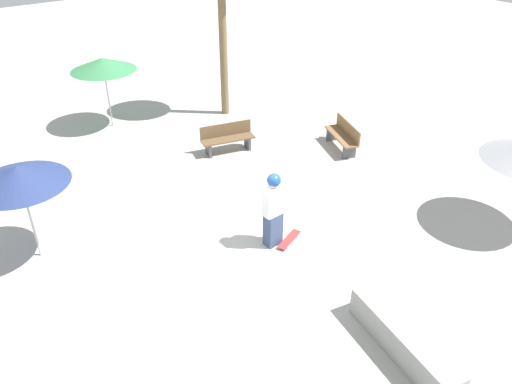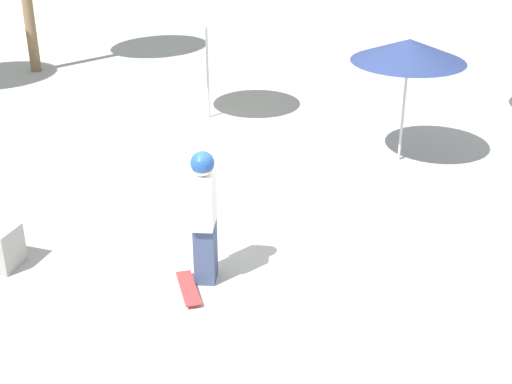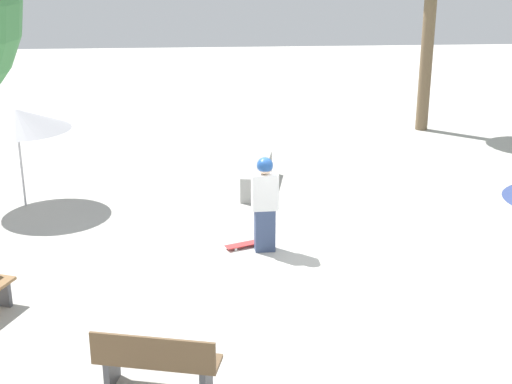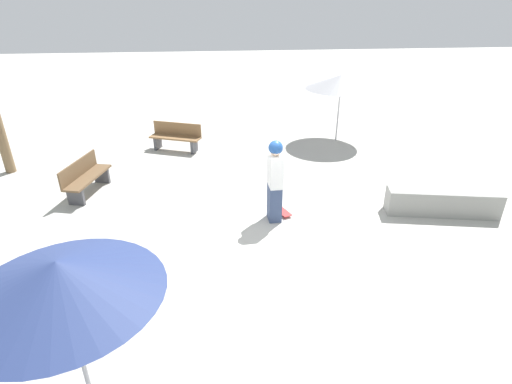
# 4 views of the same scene
# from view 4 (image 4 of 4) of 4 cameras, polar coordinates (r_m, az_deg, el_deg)

# --- Properties ---
(ground_plane) EXTENTS (60.00, 60.00, 0.00)m
(ground_plane) POSITION_cam_4_polar(r_m,az_deg,el_deg) (8.34, 2.19, -5.60)
(ground_plane) COLOR #B2AFA8
(skater_main) EXTENTS (0.30, 0.49, 1.80)m
(skater_main) POSITION_cam_4_polar(r_m,az_deg,el_deg) (8.33, 2.73, 1.92)
(skater_main) COLOR #38476B
(skater_main) RESTS_ON ground_plane
(skateboard) EXTENTS (0.48, 0.82, 0.07)m
(skateboard) POSITION_cam_4_polar(r_m,az_deg,el_deg) (9.07, 3.34, -2.39)
(skateboard) COLOR red
(skateboard) RESTS_ON ground_plane
(concrete_ledge) EXTENTS (2.45, 0.94, 0.57)m
(concrete_ledge) POSITION_cam_4_polar(r_m,az_deg,el_deg) (9.76, 25.08, -1.33)
(concrete_ledge) COLOR gray
(concrete_ledge) RESTS_ON ground_plane
(bench_near) EXTENTS (1.65, 1.00, 0.85)m
(bench_near) POSITION_cam_4_polar(r_m,az_deg,el_deg) (12.84, -11.36, 7.72)
(bench_near) COLOR #47474C
(bench_near) RESTS_ON ground_plane
(bench_far) EXTENTS (0.82, 1.66, 0.85)m
(bench_far) POSITION_cam_4_polar(r_m,az_deg,el_deg) (10.58, -23.17, 1.96)
(bench_far) COLOR #47474C
(bench_far) RESTS_ON ground_plane
(shade_umbrella_navy) EXTENTS (1.97, 1.97, 2.20)m
(shade_umbrella_navy) POSITION_cam_4_polar(r_m,az_deg,el_deg) (4.28, -26.24, -11.01)
(shade_umbrella_navy) COLOR #B7B7BC
(shade_umbrella_navy) RESTS_ON ground_plane
(shade_umbrella_grey) EXTENTS (2.27, 2.27, 2.16)m
(shade_umbrella_grey) POSITION_cam_4_polar(r_m,az_deg,el_deg) (13.40, 12.06, 15.14)
(shade_umbrella_grey) COLOR #B7B7BC
(shade_umbrella_grey) RESTS_ON ground_plane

